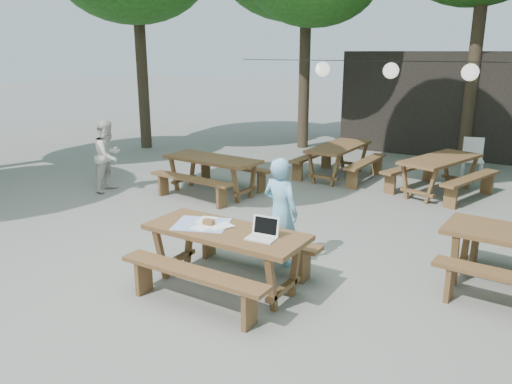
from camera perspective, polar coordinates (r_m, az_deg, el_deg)
The scene contains 12 objects.
ground at distance 6.47m, azimuth -0.57°, elevation -9.94°, with size 80.00×80.00×0.00m, color slate.
pavilion at distance 15.71m, azimuth 22.24°, elevation 9.54°, with size 6.00×3.00×2.80m, color black.
main_picnic_table at distance 6.14m, azimuth -3.45°, elevation -7.49°, with size 2.00×1.58×0.75m.
picnic_table_nw at distance 10.12m, azimuth -4.98°, elevation 1.92°, with size 2.05×1.70×0.75m.
picnic_table_far_w at distance 11.55m, azimuth 9.39°, elevation 3.51°, with size 1.62×2.02×0.75m.
picnic_table_far_e at distance 10.75m, azimuth 20.23°, elevation 1.81°, with size 2.06×2.28×0.75m.
woman at distance 6.69m, azimuth 2.79°, elevation -2.27°, with size 0.54×0.35×1.48m, color #7EC3E5.
second_person at distance 10.70m, azimuth -16.53°, elevation 4.00°, with size 0.72×0.56×1.47m, color silver.
plastic_chair at distance 12.49m, azimuth 23.45°, elevation 2.72°, with size 0.53×0.53×0.90m.
laptop at distance 5.73m, azimuth 0.86°, elevation -4.65°, with size 0.35×0.29×0.24m.
tabletop_clutter at distance 6.19m, azimuth -5.99°, elevation -3.62°, with size 0.81×0.75×0.08m.
paper_lanterns at distance 11.42m, azimuth 15.23°, elevation 13.26°, with size 9.00×0.34×0.38m.
Camera 1 is at (3.11, -4.93, 2.82)m, focal length 35.00 mm.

